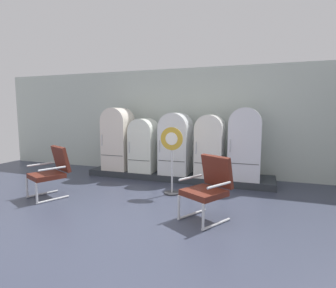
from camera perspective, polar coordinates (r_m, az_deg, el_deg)
name	(u,v)px	position (r m, az deg, el deg)	size (l,w,h in m)	color
ground	(118,227)	(4.30, -10.57, -16.84)	(12.00, 10.00, 0.05)	#363B4D
back_wall	(185,121)	(7.33, 3.59, 4.77)	(11.76, 0.12, 2.82)	silver
display_plinth	(178,175)	(6.91, 2.07, -6.63)	(4.65, 0.95, 0.15)	#2B3036
refrigerator_0	(118,137)	(7.31, -10.49, 1.50)	(0.68, 0.69, 1.63)	silver
refrigerator_1	(144,144)	(6.98, -5.08, 0.09)	(0.63, 0.67, 1.36)	white
refrigerator_2	(176,142)	(6.69, 1.66, 0.48)	(0.71, 0.72, 1.51)	white
refrigerator_3	(210,144)	(6.43, 8.79, -0.01)	(0.63, 0.62, 1.46)	white
refrigerator_4	(245,142)	(6.35, 15.92, 0.49)	(0.70, 0.66, 1.63)	white
armchair_left	(52,170)	(5.85, -23.29, -5.06)	(0.81, 0.87, 1.00)	silver
armchair_right	(209,185)	(4.34, 8.55, -8.64)	(0.83, 0.88, 1.00)	silver
sign_stand	(172,162)	(5.52, 0.81, -3.74)	(0.46, 0.32, 1.38)	#2D2D30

